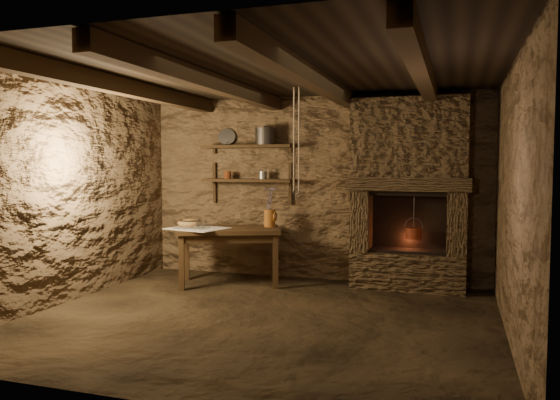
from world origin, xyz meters
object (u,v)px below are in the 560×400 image
(work_table, at_px, (229,254))
(iron_stockpot, at_px, (265,137))
(wooden_bowl, at_px, (190,223))
(red_pot, at_px, (414,232))
(stoneware_jug, at_px, (270,210))

(work_table, bearing_deg, iron_stockpot, 37.52)
(wooden_bowl, height_order, iron_stockpot, iron_stockpot)
(wooden_bowl, height_order, red_pot, red_pot)
(wooden_bowl, relative_size, red_pot, 0.60)
(iron_stockpot, relative_size, red_pot, 0.50)
(stoneware_jug, distance_m, red_pot, 1.80)
(work_table, height_order, red_pot, red_pot)
(wooden_bowl, distance_m, iron_stockpot, 1.49)
(work_table, relative_size, wooden_bowl, 4.39)
(stoneware_jug, height_order, wooden_bowl, stoneware_jug)
(work_table, distance_m, iron_stockpot, 1.60)
(stoneware_jug, relative_size, iron_stockpot, 1.89)
(wooden_bowl, xyz_separation_m, red_pot, (2.78, 0.38, -0.06))
(work_table, bearing_deg, red_pot, -11.91)
(stoneware_jug, xyz_separation_m, iron_stockpot, (-0.15, 0.25, 0.94))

